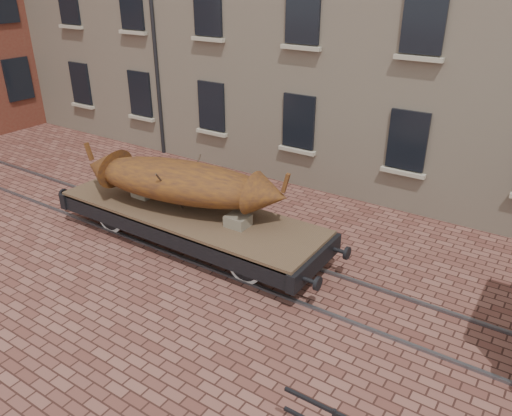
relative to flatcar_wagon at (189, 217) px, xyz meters
The scene contains 4 objects.
ground 3.02m from the flatcar_wagon, ahead, with size 90.00×90.00×0.00m, color #572F26.
rail_track 3.02m from the flatcar_wagon, ahead, with size 30.00×1.52×0.06m.
flatcar_wagon is the anchor object (origin of this frame).
iron_boat 0.97m from the flatcar_wagon, behind, with size 5.77×2.49×1.42m.
Camera 1 is at (4.88, -8.62, 6.57)m, focal length 35.00 mm.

